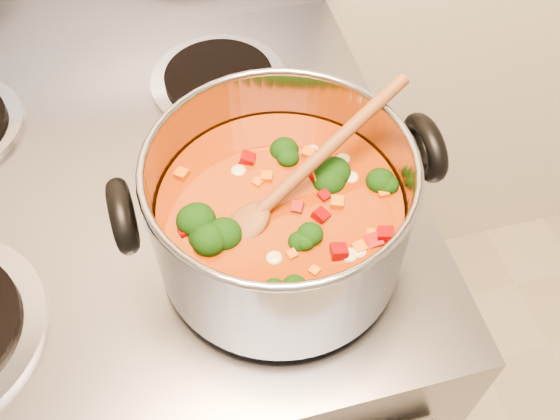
% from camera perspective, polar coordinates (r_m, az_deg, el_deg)
% --- Properties ---
extents(electric_range, '(0.76, 0.69, 1.08)m').
position_cam_1_polar(electric_range, '(1.18, -11.18, -11.81)').
color(electric_range, gray).
rests_on(electric_range, ground).
extents(stockpot, '(0.32, 0.27, 0.16)m').
position_cam_1_polar(stockpot, '(0.64, 0.02, -0.33)').
color(stockpot, '#9A9AA1').
rests_on(stockpot, electric_range).
extents(wooden_spoon, '(0.23, 0.12, 0.10)m').
position_cam_1_polar(wooden_spoon, '(0.61, 0.56, 2.07)').
color(wooden_spoon, brown).
rests_on(wooden_spoon, stockpot).
extents(cooktop_crumbs, '(0.28, 0.31, 0.01)m').
position_cam_1_polar(cooktop_crumbs, '(0.72, 6.63, -3.02)').
color(cooktop_crumbs, black).
rests_on(cooktop_crumbs, electric_range).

